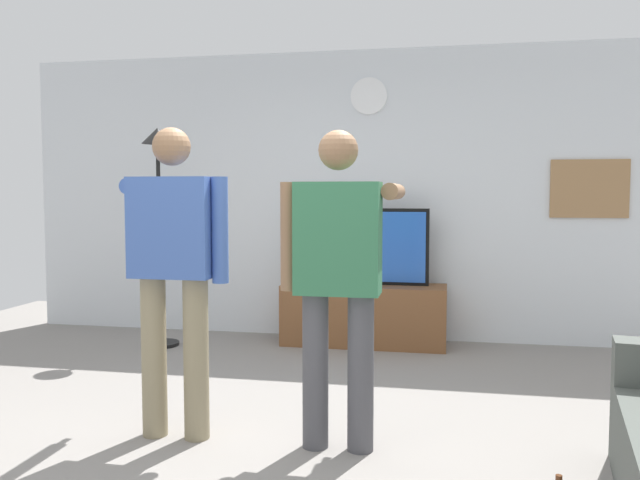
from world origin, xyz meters
The scene contains 9 objects.
ground_plane centered at (0.00, 0.00, 0.00)m, with size 8.40×8.40×0.00m, color gray.
back_wall centered at (0.00, 2.95, 1.35)m, with size 6.40×0.10×2.70m, color silver.
tv_stand centered at (0.19, 2.60, 0.27)m, with size 1.47×0.48×0.55m.
television centered at (0.19, 2.65, 0.89)m, with size 1.15×0.07×0.69m.
wall_clock centered at (0.19, 2.89, 2.27)m, with size 0.34×0.34×0.03m, color white.
framed_picture centered at (2.14, 2.90, 1.41)m, with size 0.66×0.04×0.51m, color #997047.
floor_lamp centered at (-1.61, 2.22, 1.39)m, with size 0.32×0.32×1.95m.
person_standing_nearer_lamp centered at (-0.57, 0.18, 1.00)m, with size 0.64×0.78×1.73m.
person_standing_nearer_couch centered at (0.36, 0.18, 0.97)m, with size 0.63×0.78×1.70m.
Camera 1 is at (0.92, -3.22, 1.38)m, focal length 36.77 mm.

